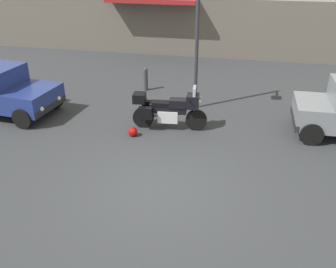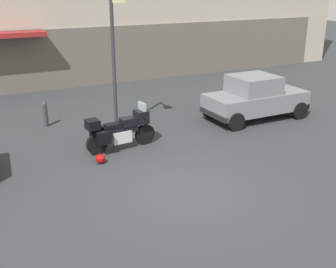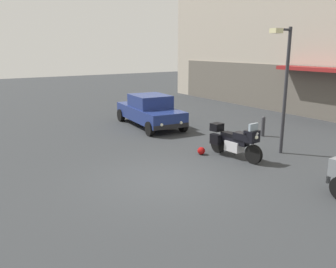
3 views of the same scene
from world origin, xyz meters
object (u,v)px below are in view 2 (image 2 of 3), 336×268
at_px(streetlamp_curbside, 115,50).
at_px(bollard_curbside, 45,114).
at_px(car_hatchback_near, 255,98).
at_px(helmet, 100,159).
at_px(motorcycle, 120,130).

bearing_deg(streetlamp_curbside, bollard_curbside, 144.45).
bearing_deg(streetlamp_curbside, car_hatchback_near, -11.77).
bearing_deg(helmet, streetlamp_curbside, 59.71).
relative_size(helmet, bollard_curbside, 0.31).
height_order(motorcycle, streetlamp_curbside, streetlamp_curbside).
xyz_separation_m(streetlamp_curbside, bollard_curbside, (-2.13, 1.52, -2.27)).
xyz_separation_m(helmet, car_hatchback_near, (6.43, 1.40, 0.67)).
relative_size(car_hatchback_near, streetlamp_curbside, 0.87).
bearing_deg(car_hatchback_near, helmet, -168.47).
bearing_deg(bollard_curbside, motorcycle, -63.53).
relative_size(motorcycle, streetlamp_curbside, 0.51).
xyz_separation_m(helmet, streetlamp_curbside, (1.43, 2.44, 2.60)).
height_order(motorcycle, helmet, motorcycle).
bearing_deg(car_hatchback_near, streetlamp_curbside, 167.49).
relative_size(helmet, streetlamp_curbside, 0.06).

